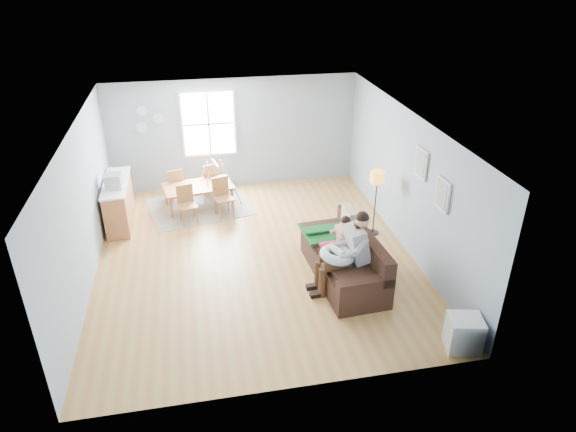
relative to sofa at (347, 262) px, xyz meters
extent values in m
cube|color=#AD733D|center=(-1.53, 1.05, -0.36)|extent=(8.40, 9.40, 0.08)
cube|color=silver|center=(-1.53, 1.05, 2.68)|extent=(8.40, 9.40, 0.60)
cube|color=#889EB2|center=(-1.53, 5.71, 1.03)|extent=(8.40, 0.08, 3.90)
cube|color=#889EB2|center=(-1.53, -3.61, 1.03)|extent=(8.40, 0.08, 3.90)
cube|color=#889EB2|center=(-5.69, 1.05, 1.03)|extent=(0.08, 9.40, 3.90)
cube|color=#889EB2|center=(2.63, 1.05, 1.03)|extent=(0.08, 9.40, 3.90)
cube|color=silver|center=(-2.13, 4.52, 1.33)|extent=(1.32, 0.06, 1.62)
cube|color=white|center=(-2.13, 4.49, 1.33)|extent=(1.20, 0.02, 1.50)
cube|color=silver|center=(-2.13, 4.48, 1.33)|extent=(1.20, 0.03, 0.04)
cube|color=silver|center=(-2.13, 4.48, 1.33)|extent=(0.04, 0.03, 1.50)
cube|color=silver|center=(1.44, -0.45, 1.43)|extent=(0.04, 0.44, 0.54)
cube|color=slate|center=(1.41, -0.45, 1.43)|extent=(0.01, 0.36, 0.46)
cube|color=silver|center=(1.44, 0.45, 1.63)|extent=(0.04, 0.44, 0.54)
cube|color=slate|center=(1.41, 0.45, 1.63)|extent=(0.01, 0.36, 0.46)
cylinder|color=#9AADB9|center=(-3.63, 4.52, 1.73)|extent=(0.24, 0.02, 0.24)
cylinder|color=#9AADB9|center=(-3.28, 4.52, 1.53)|extent=(0.26, 0.02, 0.26)
cylinder|color=#9AADB9|center=(-3.68, 4.52, 1.33)|extent=(0.28, 0.02, 0.28)
cube|color=black|center=(-0.07, 0.00, -0.10)|extent=(1.10, 2.30, 0.45)
cube|color=black|center=(0.31, 0.02, 0.36)|extent=(0.36, 2.25, 0.46)
cube|color=black|center=(0.00, -1.02, 0.21)|extent=(0.97, 0.27, 0.17)
cube|color=black|center=(-0.13, 1.01, 0.21)|extent=(0.97, 0.27, 0.17)
cube|color=#12521D|center=(-0.13, 0.74, 0.25)|extent=(1.09, 0.92, 0.04)
cube|color=tan|center=(0.20, 0.60, 0.50)|extent=(0.15, 0.53, 0.53)
cube|color=gray|center=(0.05, -0.32, 0.56)|extent=(0.42, 0.51, 0.65)
sphere|color=tan|center=(0.12, -0.31, 1.00)|extent=(0.24, 0.24, 0.24)
sphere|color=black|center=(0.12, -0.31, 1.05)|extent=(0.23, 0.23, 0.23)
cylinder|color=#392514|center=(-0.33, -0.46, 0.25)|extent=(0.51, 0.21, 0.17)
cylinder|color=#392514|center=(-0.35, -0.22, 0.25)|extent=(0.51, 0.21, 0.17)
cylinder|color=#392514|center=(-0.57, -0.48, -0.04)|extent=(0.14, 0.14, 0.56)
cylinder|color=#392514|center=(-0.59, -0.24, -0.04)|extent=(0.14, 0.14, 0.56)
cube|color=black|center=(-0.66, -0.49, -0.28)|extent=(0.27, 0.13, 0.08)
cube|color=black|center=(-0.67, -0.25, -0.28)|extent=(0.27, 0.13, 0.08)
torus|color=silver|center=(-0.29, -0.34, 0.39)|extent=(0.74, 0.72, 0.25)
cylinder|color=silver|center=(-0.29, -0.34, 0.46)|extent=(0.24, 0.33, 0.13)
sphere|color=tan|center=(-0.33, -0.17, 0.48)|extent=(0.11, 0.11, 0.11)
cube|color=silver|center=(-0.03, 0.22, 0.43)|extent=(0.27, 0.31, 0.39)
sphere|color=tan|center=(0.01, 0.22, 0.70)|extent=(0.18, 0.18, 0.18)
sphere|color=black|center=(0.01, 0.22, 0.73)|extent=(0.18, 0.18, 0.18)
cylinder|color=#E23771|center=(-0.27, 0.11, 0.25)|extent=(0.33, 0.13, 0.10)
cylinder|color=#E23771|center=(-0.29, 0.26, 0.25)|extent=(0.33, 0.13, 0.10)
cylinder|color=#E23771|center=(-0.42, 0.10, 0.07)|extent=(0.08, 0.08, 0.32)
cylinder|color=#E23771|center=(-0.44, 0.25, 0.07)|extent=(0.08, 0.08, 0.32)
cylinder|color=black|center=(1.03, 1.47, -0.31)|extent=(0.25, 0.25, 0.03)
cylinder|color=black|center=(1.03, 1.47, 0.30)|extent=(0.03, 0.03, 1.24)
cylinder|color=#F29E33|center=(1.03, 1.47, 0.96)|extent=(0.28, 0.28, 0.25)
cube|color=white|center=(1.17, -2.15, -0.05)|extent=(0.57, 0.53, 0.54)
cube|color=black|center=(0.95, -2.11, -0.05)|extent=(0.11, 0.37, 0.44)
cube|color=gray|center=(-2.51, 3.40, -0.32)|extent=(2.57, 2.15, 0.01)
imported|color=#965C31|center=(-2.51, 3.40, -0.05)|extent=(1.67, 1.11, 0.55)
cube|color=brown|center=(-2.78, 2.69, 0.08)|extent=(0.45, 0.45, 0.04)
cube|color=brown|center=(-2.82, 2.86, 0.31)|extent=(0.36, 0.12, 0.41)
cylinder|color=brown|center=(-2.89, 2.51, -0.12)|extent=(0.04, 0.04, 0.41)
cylinder|color=brown|center=(-2.60, 2.58, -0.12)|extent=(0.04, 0.04, 0.41)
cylinder|color=brown|center=(-2.96, 2.81, -0.12)|extent=(0.04, 0.04, 0.41)
cylinder|color=brown|center=(-2.66, 2.87, -0.12)|extent=(0.04, 0.04, 0.41)
cube|color=brown|center=(-1.98, 2.86, 0.11)|extent=(0.49, 0.49, 0.04)
cube|color=brown|center=(-2.03, 3.03, 0.34)|extent=(0.38, 0.14, 0.44)
cylinder|color=brown|center=(-2.09, 2.66, -0.11)|extent=(0.04, 0.04, 0.43)
cylinder|color=brown|center=(-1.78, 2.75, -0.11)|extent=(0.04, 0.04, 0.43)
cylinder|color=brown|center=(-2.18, 2.97, -0.11)|extent=(0.04, 0.04, 0.43)
cylinder|color=brown|center=(-1.87, 3.06, -0.11)|extent=(0.04, 0.04, 0.43)
cube|color=brown|center=(-3.04, 3.93, 0.08)|extent=(0.44, 0.44, 0.04)
cube|color=brown|center=(-3.01, 3.77, 0.30)|extent=(0.35, 0.11, 0.41)
cylinder|color=brown|center=(-2.93, 4.11, -0.12)|extent=(0.04, 0.04, 0.40)
cylinder|color=brown|center=(-3.22, 4.05, -0.12)|extent=(0.04, 0.04, 0.40)
cylinder|color=brown|center=(-2.86, 3.81, -0.12)|extent=(0.04, 0.04, 0.40)
cylinder|color=brown|center=(-3.16, 3.75, -0.12)|extent=(0.04, 0.04, 0.40)
cube|color=brown|center=(-2.24, 4.10, 0.08)|extent=(0.47, 0.47, 0.04)
cube|color=brown|center=(-2.19, 3.94, 0.30)|extent=(0.35, 0.15, 0.41)
cylinder|color=brown|center=(-2.15, 4.29, -0.12)|extent=(0.04, 0.04, 0.40)
cylinder|color=brown|center=(-2.43, 4.20, -0.12)|extent=(0.04, 0.04, 0.40)
cylinder|color=brown|center=(-2.05, 4.00, -0.12)|extent=(0.04, 0.04, 0.40)
cylinder|color=brown|center=(-2.34, 3.91, -0.12)|extent=(0.04, 0.04, 0.40)
cube|color=#965C31|center=(-4.23, 3.00, 0.15)|extent=(0.49, 1.69, 0.94)
cube|color=white|center=(-4.23, 3.00, 0.62)|extent=(0.53, 1.73, 0.04)
cube|color=#A1A1A6|center=(-4.21, 2.67, 0.80)|extent=(0.36, 0.34, 0.31)
cube|color=black|center=(-4.37, 2.69, 0.80)|extent=(0.04, 0.26, 0.22)
cylinder|color=#A1A1A6|center=(-2.08, 3.69, 0.64)|extent=(0.14, 0.54, 0.04)
ellipsoid|color=beige|center=(-2.08, 3.69, 0.09)|extent=(0.39, 0.39, 0.24)
cylinder|color=#A1A1A6|center=(-2.08, 3.69, 0.37)|extent=(0.01, 0.01, 0.44)
cylinder|color=#A1A1A6|center=(-2.32, 3.34, 0.17)|extent=(0.28, 0.40, 0.95)
cylinder|color=#A1A1A6|center=(-1.72, 3.45, 0.17)|extent=(0.39, 0.29, 0.95)
cylinder|color=#A1A1A6|center=(-2.44, 3.94, 0.17)|extent=(0.39, 0.29, 0.95)
cylinder|color=#A1A1A6|center=(-1.84, 4.05, 0.17)|extent=(0.28, 0.40, 0.95)
camera|label=1|loc=(-2.55, -7.50, 5.03)|focal=32.00mm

